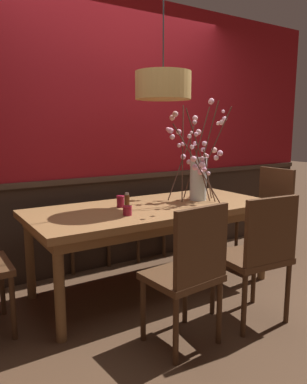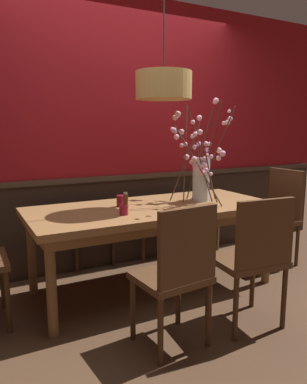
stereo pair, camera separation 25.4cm
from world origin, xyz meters
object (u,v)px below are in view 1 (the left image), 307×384
at_px(dining_table, 154,215).
at_px(candle_holder_nearer_edge, 120,201).
at_px(vase_with_blossoms, 198,170).
at_px(chair_head_east_end, 268,209).
at_px(chair_far_side_left, 81,212).
at_px(condiment_bottle, 127,202).
at_px(pendant_lamp, 163,86).
at_px(chair_near_side_right, 258,252).
at_px(candle_holder_nearer_center, 127,210).
at_px(chair_near_side_left, 189,269).
at_px(chair_far_side_right, 138,207).

height_order(dining_table, candle_holder_nearer_edge, candle_holder_nearer_edge).
bearing_deg(vase_with_blossoms, chair_head_east_end, -2.26).
height_order(dining_table, chair_far_side_left, chair_far_side_left).
xyz_separation_m(condiment_bottle, pendant_lamp, (0.36, 0.03, 0.92)).
height_order(chair_near_side_right, condiment_bottle, chair_near_side_right).
distance_m(vase_with_blossoms, candle_holder_nearer_center, 0.90).
height_order(chair_far_side_left, condiment_bottle, chair_far_side_left).
distance_m(chair_head_east_end, candle_holder_nearer_edge, 1.71).
relative_size(chair_near_side_left, vase_with_blossoms, 1.01).
distance_m(vase_with_blossoms, candle_holder_nearer_edge, 0.79).
relative_size(vase_with_blossoms, condiment_bottle, 6.49).
bearing_deg(dining_table, chair_far_side_right, 68.10).
relative_size(chair_head_east_end, candle_holder_nearer_edge, 10.04).
xyz_separation_m(chair_near_side_right, condiment_bottle, (-0.56, 0.87, 0.27)).
bearing_deg(condiment_bottle, chair_head_east_end, 0.17).
height_order(chair_near_side_left, chair_far_side_left, chair_far_side_left).
bearing_deg(chair_near_side_right, chair_near_side_left, 177.47).
height_order(chair_near_side_right, pendant_lamp, pendant_lamp).
height_order(chair_near_side_left, condiment_bottle, chair_near_side_left).
bearing_deg(chair_head_east_end, vase_with_blossoms, 177.74).
relative_size(chair_near_side_left, candle_holder_nearer_edge, 9.66).
bearing_deg(condiment_bottle, chair_far_side_left, 92.38).
bearing_deg(dining_table, chair_head_east_end, -0.76).
bearing_deg(vase_with_blossoms, chair_near_side_right, -101.69).
relative_size(dining_table, vase_with_blossoms, 2.27).
xyz_separation_m(candle_holder_nearer_edge, condiment_bottle, (-0.01, -0.13, 0.02)).
bearing_deg(chair_far_side_left, chair_head_east_end, -27.98).
xyz_separation_m(vase_with_blossoms, condiment_bottle, (-0.75, -0.04, -0.21)).
bearing_deg(chair_near_side_left, chair_far_side_right, 69.79).
distance_m(chair_near_side_left, pendant_lamp, 1.53).
distance_m(dining_table, candle_holder_nearer_center, 0.42).
bearing_deg(chair_far_side_left, candle_holder_nearer_center, -92.48).
relative_size(chair_head_east_end, vase_with_blossoms, 1.05).
relative_size(chair_near_side_left, chair_far_side_left, 0.96).
xyz_separation_m(chair_far_side_left, chair_far_side_right, (0.65, -0.03, -0.02)).
distance_m(chair_near_side_right, candle_holder_nearer_edge, 1.17).
distance_m(chair_far_side_right, pendant_lamp, 1.50).
bearing_deg(chair_head_east_end, condiment_bottle, -179.83).
xyz_separation_m(chair_near_side_left, candle_holder_nearer_center, (-0.06, 0.68, 0.25)).
bearing_deg(chair_far_side_left, chair_near_side_left, -89.51).
bearing_deg(condiment_bottle, candle_holder_nearer_center, -117.69).
bearing_deg(chair_head_east_end, chair_near_side_right, -142.25).
relative_size(chair_far_side_right, candle_holder_nearer_edge, 9.70).
distance_m(chair_far_side_right, condiment_bottle, 1.12).
xyz_separation_m(chair_far_side_right, pendant_lamp, (-0.26, -0.87, 1.20)).
bearing_deg(candle_holder_nearer_edge, vase_with_blossoms, -6.49).
bearing_deg(condiment_bottle, vase_with_blossoms, 3.20).
bearing_deg(candle_holder_nearer_center, chair_far_side_left, 87.52).
bearing_deg(chair_far_side_left, chair_far_side_right, -2.75).
bearing_deg(pendant_lamp, chair_far_side_left, 113.85).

